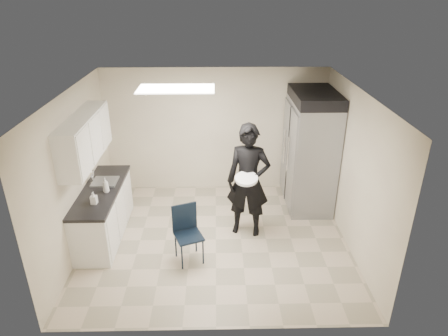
{
  "coord_description": "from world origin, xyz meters",
  "views": [
    {
      "loc": [
        0.03,
        -5.81,
        4.07
      ],
      "look_at": [
        0.15,
        0.2,
        1.28
      ],
      "focal_mm": 32.0,
      "sensor_mm": 36.0,
      "label": 1
    }
  ],
  "objects_px": {
    "folding_chair": "(189,236)",
    "man_tuxedo": "(248,181)",
    "commercial_fridge": "(310,155)",
    "lower_counter": "(104,214)"
  },
  "relations": [
    {
      "from": "lower_counter",
      "to": "commercial_fridge",
      "type": "relative_size",
      "value": 0.9
    },
    {
      "from": "commercial_fridge",
      "to": "man_tuxedo",
      "type": "bearing_deg",
      "value": -141.15
    },
    {
      "from": "folding_chair",
      "to": "man_tuxedo",
      "type": "xyz_separation_m",
      "value": [
        0.99,
        0.81,
        0.55
      ]
    },
    {
      "from": "lower_counter",
      "to": "folding_chair",
      "type": "distance_m",
      "value": 1.7
    },
    {
      "from": "folding_chair",
      "to": "man_tuxedo",
      "type": "height_order",
      "value": "man_tuxedo"
    },
    {
      "from": "lower_counter",
      "to": "commercial_fridge",
      "type": "xyz_separation_m",
      "value": [
        3.78,
        1.07,
        0.62
      ]
    },
    {
      "from": "folding_chair",
      "to": "man_tuxedo",
      "type": "relative_size",
      "value": 0.45
    },
    {
      "from": "commercial_fridge",
      "to": "folding_chair",
      "type": "bearing_deg",
      "value": -140.88
    },
    {
      "from": "commercial_fridge",
      "to": "folding_chair",
      "type": "distance_m",
      "value": 2.97
    },
    {
      "from": "man_tuxedo",
      "to": "commercial_fridge",
      "type": "bearing_deg",
      "value": 51.3
    }
  ]
}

